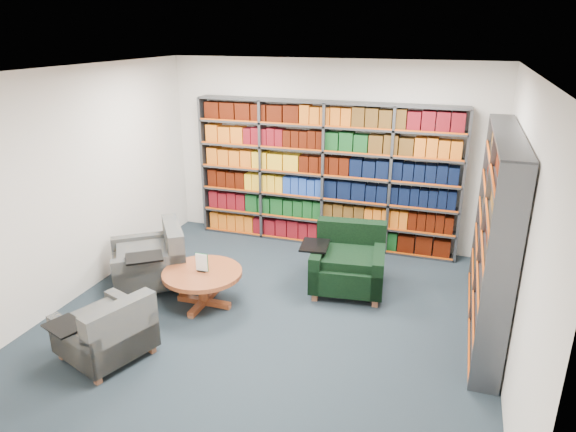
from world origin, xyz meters
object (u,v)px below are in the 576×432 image
(chair_green_right, at_px, (349,263))
(coffee_table, at_px, (203,278))
(chair_teal_front, at_px, (109,334))
(chair_teal_left, at_px, (155,262))

(chair_green_right, bearing_deg, coffee_table, -146.46)
(chair_green_right, distance_m, chair_teal_front, 3.05)
(chair_teal_left, distance_m, chair_green_right, 2.53)
(chair_teal_left, height_order, coffee_table, chair_teal_left)
(chair_teal_left, height_order, chair_green_right, chair_green_right)
(chair_teal_front, bearing_deg, chair_teal_left, 106.03)
(chair_teal_front, bearing_deg, chair_green_right, 49.78)
(chair_green_right, distance_m, coffee_table, 1.89)
(chair_teal_front, relative_size, coffee_table, 1.08)
(chair_teal_front, distance_m, coffee_table, 1.35)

